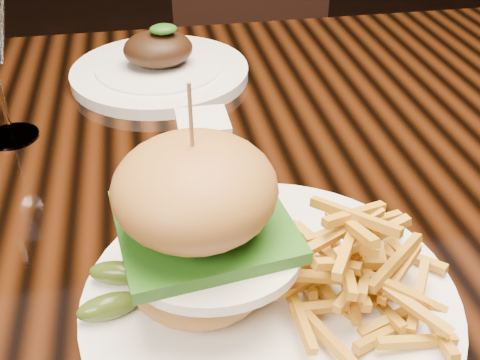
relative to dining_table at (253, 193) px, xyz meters
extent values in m
cube|color=black|center=(0.00, 0.00, 0.06)|extent=(1.60, 0.90, 0.04)
cylinder|color=white|center=(-0.04, -0.27, 0.08)|extent=(0.34, 0.34, 0.01)
ellipsoid|color=olive|center=(-0.10, -0.26, 0.12)|extent=(0.12, 0.12, 0.06)
ellipsoid|color=silver|center=(-0.09, -0.28, 0.15)|extent=(0.14, 0.11, 0.01)
ellipsoid|color=orange|center=(-0.06, -0.29, 0.16)|extent=(0.03, 0.03, 0.01)
cube|color=#2E711C|center=(-0.10, -0.26, 0.16)|extent=(0.16, 0.15, 0.01)
ellipsoid|color=#8F5C27|center=(-0.10, -0.26, 0.21)|extent=(0.13, 0.13, 0.08)
cylinder|color=#956945|center=(-0.10, -0.26, 0.25)|extent=(0.00, 0.00, 0.10)
ellipsoid|color=#2D4412|center=(-0.18, -0.27, 0.10)|extent=(0.06, 0.03, 0.02)
ellipsoid|color=#2D4412|center=(-0.17, -0.23, 0.10)|extent=(0.06, 0.04, 0.02)
cube|color=white|center=(-0.06, 0.03, 0.09)|extent=(0.09, 0.09, 0.03)
cylinder|color=white|center=(-0.31, 0.08, 0.08)|extent=(0.07, 0.07, 0.00)
cylinder|color=white|center=(-0.31, 0.08, 0.13)|extent=(0.01, 0.01, 0.10)
cylinder|color=white|center=(-0.11, 0.23, 0.09)|extent=(0.28, 0.28, 0.02)
cylinder|color=white|center=(-0.11, 0.23, 0.09)|extent=(0.20, 0.20, 0.02)
ellipsoid|color=black|center=(-0.11, 0.23, 0.13)|extent=(0.11, 0.09, 0.05)
ellipsoid|color=#2E711C|center=(-0.10, 0.22, 0.16)|extent=(0.04, 0.03, 0.01)
cube|color=black|center=(0.18, 0.80, -0.22)|extent=(0.50, 0.50, 0.06)
cylinder|color=black|center=(-0.02, 0.63, -0.45)|extent=(0.04, 0.04, 0.45)
cylinder|color=black|center=(0.36, 0.60, -0.45)|extent=(0.04, 0.04, 0.45)
cylinder|color=black|center=(0.01, 1.00, -0.45)|extent=(0.04, 0.04, 0.45)
cylinder|color=black|center=(0.39, 0.97, -0.45)|extent=(0.04, 0.04, 0.45)
camera|label=1|loc=(-0.13, -0.61, 0.46)|focal=42.00mm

